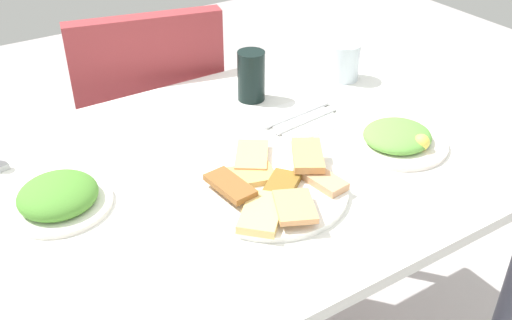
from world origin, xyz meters
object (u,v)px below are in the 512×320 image
Objects in this scene: soda_can at (251,76)px; spoon at (296,114)px; pide_platter at (272,186)px; drinking_glass at (344,61)px; dining_table at (247,195)px; dining_chair at (151,132)px; paper_napkin at (301,118)px; salad_plate_rice at (58,197)px; salad_plate_greens at (398,138)px; fork at (306,120)px.

spoon is at bearing -71.99° from soda_can.
drinking_glass is (0.43, 0.32, 0.03)m from pide_platter.
pide_platter is at bearing -98.33° from dining_table.
dining_chair is at bearing 102.85° from spoon.
paper_napkin is (-0.22, -0.12, -0.05)m from drinking_glass.
dining_table is 0.23m from paper_napkin.
dining_table is 5.85× the size of salad_plate_rice.
soda_can is at bearing 18.60° from salad_plate_rice.
spoon is (0.00, 0.02, 0.00)m from paper_napkin.
dining_chair is at bearing 53.77° from salad_plate_rice.
spoon is at bearing 115.96° from salad_plate_greens.
salad_plate_greens is 0.23m from paper_napkin.
pide_platter is 1.43× the size of salad_plate_greens.
salad_plate_greens is 1.19× the size of fork.
pide_platter reaches higher than paper_napkin.
soda_can reaches higher than paper_napkin.
salad_plate_greens is 0.34m from drinking_glass.
dining_table is 0.62m from dining_chair.
pide_platter is (-0.02, -0.12, 0.10)m from dining_table.
spoon is at bearing 26.87° from dining_table.
paper_napkin reaches higher than dining_table.
fork and spoon have the same top height.
salad_plate_rice is 0.57m from fork.
dining_table is 0.23m from fork.
fork is (0.21, 0.18, -0.01)m from pide_platter.
soda_can reaches higher than spoon.
salad_plate_rice is at bearing 153.91° from pide_platter.
dining_chair reaches higher than salad_plate_greens.
spoon is at bearing -155.71° from drinking_glass.
pide_platter reaches higher than spoon.
fork is (0.17, -0.53, 0.24)m from dining_chair.
fork reaches higher than dining_table.
paper_napkin is at bearing -151.94° from drinking_glass.
salad_plate_greens is at bearing 0.10° from pide_platter.
salad_plate_greens is at bearing -66.81° from fork.
soda_can is 0.15m from spoon.
salad_plate_rice is at bearing -177.10° from paper_napkin.
drinking_glass is 0.61× the size of paper_napkin.
dining_table is at bearing -92.77° from dining_chair.
dining_table is 12.11× the size of drinking_glass.
salad_plate_rice is at bearing 178.94° from spoon.
drinking_glass is (0.11, 0.32, 0.03)m from salad_plate_greens.
pide_platter is at bearing -143.73° from drinking_glass.
drinking_glass is 0.53× the size of fork.
dining_table is 0.16m from pide_platter.
dining_chair is 3.02× the size of pide_platter.
soda_can reaches higher than pide_platter.
dining_chair reaches higher than spoon.
soda_can is 0.64× the size of spoon.
dining_chair is 0.63m from drinking_glass.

